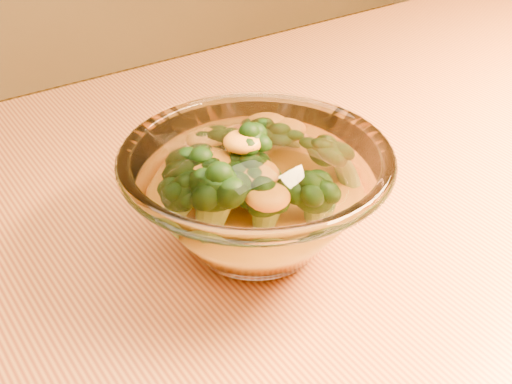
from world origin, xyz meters
The scene contains 4 objects.
table centered at (0.00, 0.00, 0.65)m, with size 1.20×0.80×0.75m.
glass_bowl centered at (-0.11, 0.00, 0.80)m, with size 0.22×0.22×0.10m.
cheese_sauce centered at (-0.11, 0.00, 0.78)m, with size 0.13×0.13×0.04m, color orange.
broccoli_heap centered at (-0.11, 0.01, 0.82)m, with size 0.16×0.14×0.07m.
Camera 1 is at (-0.38, -0.41, 1.13)m, focal length 50.00 mm.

